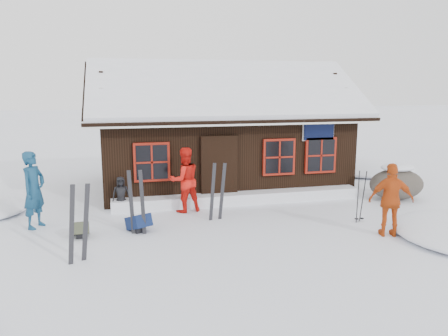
# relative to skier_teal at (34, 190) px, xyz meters

# --- Properties ---
(ground) EXTENTS (120.00, 120.00, 0.00)m
(ground) POSITION_rel_skier_teal_xyz_m (4.11, -1.26, -0.97)
(ground) COLOR white
(ground) RESTS_ON ground
(mountain_hut) EXTENTS (8.90, 6.09, 4.42)m
(mountain_hut) POSITION_rel_skier_teal_xyz_m (5.61, 3.72, 0.60)
(mountain_hut) COLOR black
(mountain_hut) RESTS_ON ground
(snow_drift) EXTENTS (7.60, 0.60, 0.35)m
(snow_drift) POSITION_rel_skier_teal_xyz_m (5.61, 0.99, -0.80)
(snow_drift) COLOR white
(snow_drift) RESTS_ON ground
(snow_mounds) EXTENTS (20.60, 13.20, 0.48)m
(snow_mounds) POSITION_rel_skier_teal_xyz_m (5.76, 0.60, -0.97)
(snow_mounds) COLOR white
(snow_mounds) RESTS_ON ground
(skier_teal) EXTENTS (0.74, 0.84, 1.94)m
(skier_teal) POSITION_rel_skier_teal_xyz_m (0.00, 0.00, 0.00)
(skier_teal) COLOR navy
(skier_teal) RESTS_ON ground
(skier_orange_left) EXTENTS (1.03, 0.89, 1.83)m
(skier_orange_left) POSITION_rel_skier_teal_xyz_m (3.85, 0.53, -0.05)
(skier_orange_left) COLOR red
(skier_orange_left) RESTS_ON ground
(skier_orange_right) EXTENTS (1.11, 0.74, 1.75)m
(skier_orange_right) POSITION_rel_skier_teal_xyz_m (8.26, -2.66, -0.09)
(skier_orange_right) COLOR #C24813
(skier_orange_right) RESTS_ON ground
(skier_crouched) EXTENTS (0.52, 0.36, 1.01)m
(skier_crouched) POSITION_rel_skier_teal_xyz_m (2.10, 0.94, -0.46)
(skier_crouched) COLOR black
(skier_crouched) RESTS_ON ground
(boulder) EXTENTS (1.73, 1.30, 1.01)m
(boulder) POSITION_rel_skier_teal_xyz_m (10.52, 0.33, -0.46)
(boulder) COLOR #554E44
(boulder) RESTS_ON ground
(ski_pair_left) EXTENTS (0.50, 0.20, 1.66)m
(ski_pair_left) POSITION_rel_skier_teal_xyz_m (1.25, -2.55, -0.19)
(ski_pair_left) COLOR black
(ski_pair_left) RESTS_ON ground
(ski_pair_mid) EXTENTS (0.41, 0.12, 1.62)m
(ski_pair_mid) POSITION_rel_skier_teal_xyz_m (2.46, -1.10, -0.21)
(ski_pair_mid) COLOR black
(ski_pair_mid) RESTS_ON ground
(ski_pair_right) EXTENTS (0.48, 0.11, 1.58)m
(ski_pair_right) POSITION_rel_skier_teal_xyz_m (4.58, -0.44, -0.23)
(ski_pair_right) COLOR black
(ski_pair_right) RESTS_ON ground
(ski_poles) EXTENTS (0.25, 0.12, 1.40)m
(ski_poles) POSITION_rel_skier_teal_xyz_m (8.16, -1.50, -0.31)
(ski_poles) COLOR black
(ski_poles) RESTS_ON ground
(backpack_blue) EXTENTS (0.66, 0.72, 0.32)m
(backpack_blue) POSITION_rel_skier_teal_xyz_m (2.49, -0.90, -0.81)
(backpack_blue) COLOR #101D45
(backpack_blue) RESTS_ON ground
(backpack_olive) EXTENTS (0.41, 0.54, 0.29)m
(backpack_olive) POSITION_rel_skier_teal_xyz_m (1.13, -1.01, -0.83)
(backpack_olive) COLOR #3E422F
(backpack_olive) RESTS_ON ground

